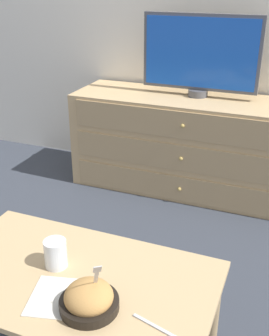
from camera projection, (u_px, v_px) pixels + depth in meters
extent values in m
plane|color=#383D47|center=(190.00, 171.00, 3.16)|extent=(12.00, 12.00, 0.00)
cube|color=tan|center=(191.00, 145.00, 2.78)|extent=(1.55, 0.47, 0.63)
cube|color=tan|center=(180.00, 189.00, 2.67)|extent=(1.43, 0.01, 0.17)
sphere|color=tan|center=(179.00, 189.00, 2.67)|extent=(0.02, 0.02, 0.02)
cube|color=tan|center=(181.00, 158.00, 2.58)|extent=(1.43, 0.01, 0.17)
sphere|color=tan|center=(181.00, 159.00, 2.58)|extent=(0.02, 0.02, 0.02)
cube|color=tan|center=(183.00, 126.00, 2.49)|extent=(1.43, 0.01, 0.17)
sphere|color=tan|center=(182.00, 126.00, 2.49)|extent=(0.02, 0.02, 0.02)
cylinder|color=#515156|center=(198.00, 93.00, 2.68)|extent=(0.12, 0.12, 0.04)
cube|color=#515156|center=(201.00, 53.00, 2.58)|extent=(0.73, 0.04, 0.46)
cube|color=blue|center=(200.00, 53.00, 2.56)|extent=(0.69, 0.01, 0.42)
cube|color=tan|center=(74.00, 279.00, 1.44)|extent=(0.96, 0.56, 0.02)
cylinder|color=tan|center=(16.00, 258.00, 1.88)|extent=(0.04, 0.04, 0.39)
cylinder|color=tan|center=(213.00, 312.00, 1.58)|extent=(0.04, 0.04, 0.39)
cylinder|color=black|center=(89.00, 304.00, 1.29)|extent=(0.19, 0.19, 0.03)
ellipsoid|color=tan|center=(89.00, 296.00, 1.28)|extent=(0.15, 0.15, 0.09)
cube|color=silver|center=(96.00, 281.00, 1.26)|extent=(0.06, 0.08, 0.15)
cube|color=silver|center=(97.00, 269.00, 1.19)|extent=(0.03, 0.03, 0.03)
cylinder|color=beige|center=(56.00, 258.00, 1.47)|extent=(0.07, 0.07, 0.06)
cylinder|color=white|center=(56.00, 254.00, 1.46)|extent=(0.08, 0.08, 0.10)
cube|color=silver|center=(60.00, 297.00, 1.34)|extent=(0.23, 0.23, 0.00)
cube|color=silver|center=(156.00, 327.00, 1.23)|extent=(0.16, 0.05, 0.01)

